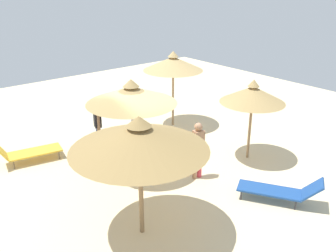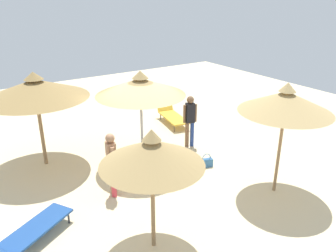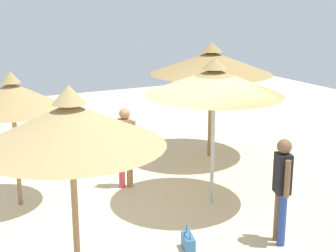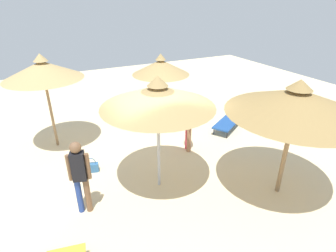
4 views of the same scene
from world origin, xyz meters
name	(u,v)px [view 2 (image 2 of 4)]	position (x,y,z in m)	size (l,w,h in m)	color
ground	(148,173)	(0.00, 0.00, -0.05)	(24.00, 24.00, 0.10)	beige
parasol_umbrella_front	(152,153)	(-1.45, -2.70, 2.14)	(2.01, 2.01, 2.61)	olive
parasol_umbrella_near_left	(35,89)	(-2.34, 2.17, 2.36)	(2.98, 2.98, 2.85)	olive
parasol_umbrella_center	(140,87)	(0.18, 0.64, 2.39)	(2.59, 2.59, 2.85)	#B2B2B7
parasol_umbrella_far_right	(286,102)	(2.29, -2.68, 2.46)	(2.25, 2.25, 2.93)	olive
lounge_chair_edge	(26,233)	(-3.64, -1.32, 0.35)	(2.10, 1.58, 0.77)	#1E478C
lounge_chair_far_left	(171,114)	(2.78, 2.94, 0.36)	(1.00, 2.04, 0.82)	gold
person_standing_near_right	(190,118)	(2.06, 0.76, 1.02)	(0.45, 0.30, 1.77)	navy
person_standing_back	(112,161)	(-1.34, -0.53, 0.98)	(0.27, 0.45, 1.71)	#D83F4C
handbag	(206,162)	(1.61, -0.69, 0.14)	(0.40, 0.25, 0.44)	#336699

